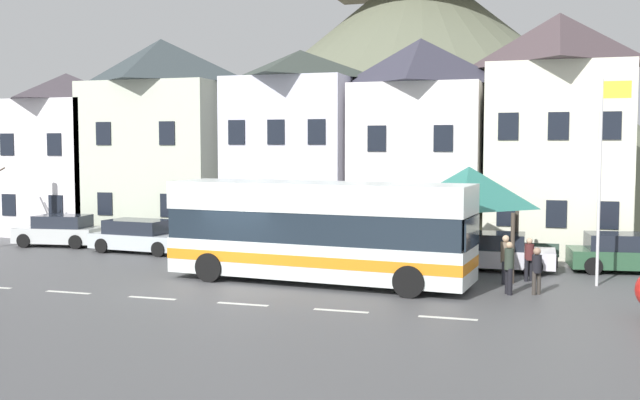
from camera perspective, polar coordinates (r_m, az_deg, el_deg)
The scene contains 20 objects.
ground_plane at distance 24.74m, azimuth -7.17°, elevation -6.76°, with size 40.00×60.00×0.07m.
townhouse_00 at distance 42.08m, azimuth -18.76°, elevation 3.40°, with size 5.58×6.02×8.50m.
townhouse_01 at distance 38.58m, azimuth -12.00°, elevation 4.60°, with size 6.81×5.23×10.00m.
townhouse_02 at distance 36.40m, azimuth -1.52°, elevation 4.16°, with size 5.69×6.80×9.28m.
townhouse_03 at distance 34.21m, azimuth 7.67°, elevation 4.29°, with size 5.65×5.29×9.49m.
townhouse_04 at distance 34.39m, azimuth 17.73°, elevation 4.91°, with size 5.80×6.58×10.42m.
hilltop_castle at distance 51.32m, azimuth 7.49°, elevation 9.12°, with size 42.17×42.17×23.15m.
transit_bus at distance 25.15m, azimuth -0.14°, elevation -2.50°, with size 10.59×3.50×3.42m.
bus_shelter at distance 27.56m, azimuth 11.34°, elevation 0.94°, with size 3.60×3.60×3.90m.
parked_car_00 at distance 36.63m, azimuth -19.30°, elevation -2.26°, with size 4.06×2.27×1.44m.
parked_car_01 at distance 33.52m, azimuth -13.57°, elevation -2.73°, with size 4.56×2.28×1.42m.
parked_car_02 at distance 28.73m, azimuth 13.06°, elevation -3.88°, with size 4.44×2.01×1.39m.
parked_car_03 at distance 29.73m, azimuth 22.45°, elevation -3.80°, with size 4.39×2.36×1.42m.
parked_car_04 at distance 31.77m, azimuth -5.77°, elevation -3.10°, with size 4.52×2.04×1.30m.
pedestrian_00 at distance 24.25m, azimuth 16.28°, elevation -4.97°, with size 0.30×0.30×1.49m.
pedestrian_01 at distance 25.89m, azimuth 14.02°, elevation -4.36°, with size 0.32×0.39×1.65m.
pedestrian_02 at distance 26.59m, azimuth 15.74°, elevation -4.21°, with size 0.32×0.32×1.50m.
pedestrian_03 at distance 24.06m, azimuth 14.28°, elevation -4.97°, with size 0.29×0.33×1.66m.
public_bench at distance 30.09m, azimuth 16.22°, elevation -3.97°, with size 1.71×0.48×0.87m.
flagpole at distance 26.15m, azimuth 20.84°, elevation 2.41°, with size 0.95×0.10×6.82m.
Camera 1 is at (10.03, -22.12, 4.65)m, focal length 41.76 mm.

